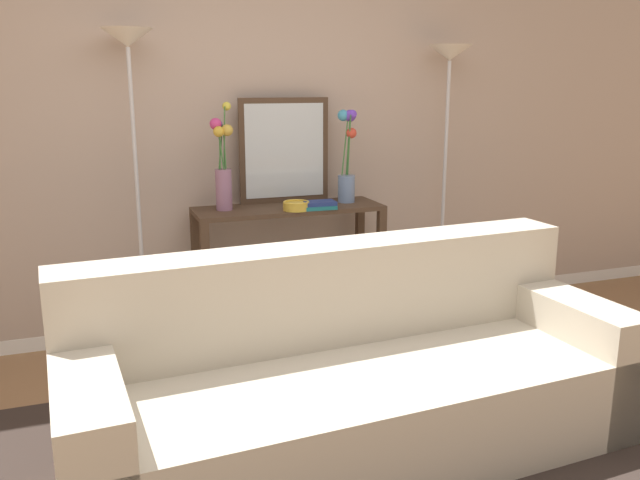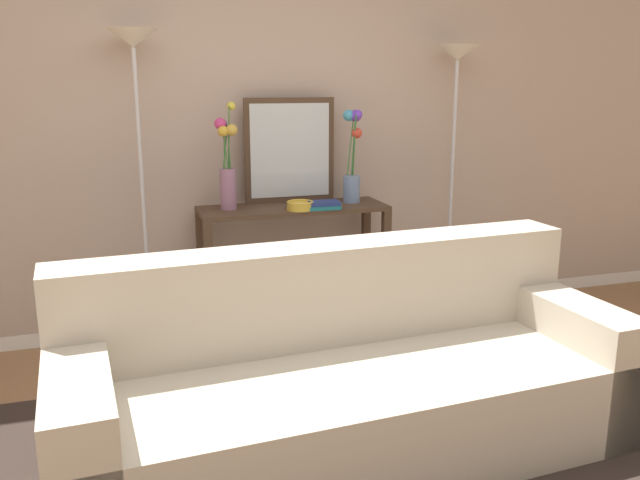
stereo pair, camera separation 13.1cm
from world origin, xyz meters
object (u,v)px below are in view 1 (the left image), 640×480
object	(u,v)px
fruit_bowl	(296,206)
book_row_under_console	(244,332)
floor_lamp_left	(132,103)
floor_lamp_right	(448,106)
console_table	(289,248)
wall_mirror	(284,151)
book_stack	(319,205)
vase_short_flowers	(347,162)
vase_tall_flowers	(223,168)
couch	(353,382)

from	to	relation	value
fruit_bowl	book_row_under_console	bearing A→B (deg)	158.18
floor_lamp_left	floor_lamp_right	xyz separation A→B (m)	(2.03, 0.00, -0.04)
console_table	wall_mirror	xyz separation A→B (m)	(0.03, 0.17, 0.60)
wall_mirror	book_row_under_console	xyz separation A→B (m)	(-0.34, -0.17, -1.12)
floor_lamp_right	book_stack	size ratio (longest dim) A/B	8.98
console_table	floor_lamp_left	world-z (taller)	floor_lamp_left
console_table	fruit_bowl	distance (m)	0.32
wall_mirror	book_row_under_console	bearing A→B (deg)	-153.82
vase_short_flowers	book_row_under_console	size ratio (longest dim) A/B	1.67
floor_lamp_left	book_stack	xyz separation A→B (m)	(1.05, -0.19, -0.61)
floor_lamp_right	fruit_bowl	size ratio (longest dim) A/B	11.43
fruit_bowl	book_row_under_console	world-z (taller)	fruit_bowl
wall_mirror	vase_tall_flowers	bearing A→B (deg)	-162.09
couch	book_stack	world-z (taller)	book_stack
floor_lamp_left	book_row_under_console	world-z (taller)	floor_lamp_left
floor_lamp_left	floor_lamp_right	distance (m)	2.03
wall_mirror	vase_tall_flowers	world-z (taller)	wall_mirror
vase_tall_flowers	book_stack	world-z (taller)	vase_tall_flowers
book_row_under_console	couch	bearing A→B (deg)	-82.82
vase_tall_flowers	vase_short_flowers	distance (m)	0.80
fruit_bowl	book_row_under_console	xyz separation A→B (m)	(-0.32, 0.13, -0.82)
wall_mirror	fruit_bowl	xyz separation A→B (m)	(-0.02, -0.29, -0.30)
couch	floor_lamp_right	world-z (taller)	floor_lamp_right
book_row_under_console	floor_lamp_right	bearing A→B (deg)	2.25
book_stack	wall_mirror	bearing A→B (deg)	113.03
floor_lamp_right	vase_short_flowers	distance (m)	0.80
couch	console_table	size ratio (longest dim) A/B	2.15
floor_lamp_right	book_row_under_console	xyz separation A→B (m)	(-1.44, -0.06, -1.38)
couch	vase_short_flowers	bearing A→B (deg)	69.05
floor_lamp_left	console_table	bearing A→B (deg)	-3.60
console_table	floor_lamp_right	distance (m)	1.42
wall_mirror	book_stack	bearing A→B (deg)	-66.97
floor_lamp_right	book_stack	world-z (taller)	floor_lamp_right
book_row_under_console	vase_tall_flowers	bearing A→B (deg)	163.22
floor_lamp_left	fruit_bowl	bearing A→B (deg)	-11.44
wall_mirror	vase_tall_flowers	xyz separation A→B (m)	(-0.43, -0.14, -0.07)
console_table	book_row_under_console	bearing A→B (deg)	-180.00
floor_lamp_right	vase_short_flowers	world-z (taller)	floor_lamp_right
vase_short_flowers	book_row_under_console	xyz separation A→B (m)	(-0.71, -0.03, -1.05)
vase_short_flowers	console_table	bearing A→B (deg)	-175.58
wall_mirror	book_row_under_console	distance (m)	1.18
floor_lamp_right	wall_mirror	bearing A→B (deg)	174.38
couch	floor_lamp_right	bearing A→B (deg)	48.53
console_table	vase_tall_flowers	distance (m)	0.66
wall_mirror	couch	bearing A→B (deg)	-96.01
couch	vase_tall_flowers	size ratio (longest dim) A/B	3.92
vase_tall_flowers	vase_short_flowers	world-z (taller)	vase_tall_flowers
vase_short_flowers	wall_mirror	bearing A→B (deg)	160.43
book_row_under_console	vase_short_flowers	bearing A→B (deg)	2.51
console_table	book_stack	bearing A→B (deg)	-40.78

